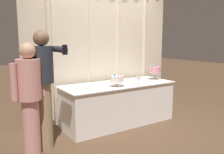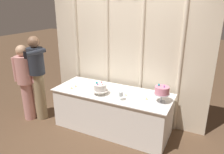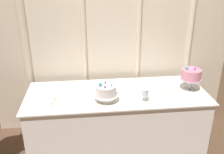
{
  "view_description": "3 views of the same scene",
  "coord_description": "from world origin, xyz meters",
  "px_view_note": "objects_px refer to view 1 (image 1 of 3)",
  "views": [
    {
      "loc": [
        -2.34,
        -3.33,
        1.52
      ],
      "look_at": [
        -0.07,
        0.21,
        0.85
      ],
      "focal_mm": 37.52,
      "sensor_mm": 36.0,
      "label": 1
    },
    {
      "loc": [
        1.52,
        -2.96,
        2.21
      ],
      "look_at": [
        -0.05,
        0.2,
        0.97
      ],
      "focal_mm": 34.15,
      "sensor_mm": 36.0,
      "label": 2
    },
    {
      "loc": [
        -0.34,
        -2.48,
        2.06
      ],
      "look_at": [
        -0.05,
        0.19,
        0.9
      ],
      "focal_mm": 40.46,
      "sensor_mm": 36.0,
      "label": 3
    }
  ],
  "objects_px": {
    "wine_glass": "(139,79)",
    "guest_girl_blue_dress": "(43,84)",
    "cake_display_nearleft": "(117,80)",
    "tealight_near_left": "(86,88)",
    "guest_man_pink_jacket": "(30,95)",
    "tealight_far_right": "(146,80)",
    "tealight_far_left": "(88,90)",
    "tealight_near_right": "(132,82)",
    "cake_display_nearright": "(155,70)",
    "cake_table": "(118,103)"
  },
  "relations": [
    {
      "from": "cake_display_nearright",
      "to": "guest_man_pink_jacket",
      "type": "xyz_separation_m",
      "value": [
        -2.51,
        -0.38,
        -0.1
      ]
    },
    {
      "from": "cake_display_nearright",
      "to": "tealight_near_left",
      "type": "relative_size",
      "value": 7.29
    },
    {
      "from": "cake_display_nearleft",
      "to": "tealight_far_left",
      "type": "height_order",
      "value": "cake_display_nearleft"
    },
    {
      "from": "wine_glass",
      "to": "guest_man_pink_jacket",
      "type": "relative_size",
      "value": 0.1
    },
    {
      "from": "wine_glass",
      "to": "guest_man_pink_jacket",
      "type": "bearing_deg",
      "value": -175.29
    },
    {
      "from": "tealight_far_left",
      "to": "tealight_near_right",
      "type": "distance_m",
      "value": 1.01
    },
    {
      "from": "cake_table",
      "to": "tealight_far_left",
      "type": "distance_m",
      "value": 0.83
    },
    {
      "from": "tealight_far_right",
      "to": "guest_girl_blue_dress",
      "type": "height_order",
      "value": "guest_girl_blue_dress"
    },
    {
      "from": "tealight_far_left",
      "to": "tealight_near_left",
      "type": "height_order",
      "value": "tealight_near_left"
    },
    {
      "from": "tealight_near_left",
      "to": "tealight_near_right",
      "type": "bearing_deg",
      "value": 3.08
    },
    {
      "from": "tealight_near_right",
      "to": "guest_girl_blue_dress",
      "type": "relative_size",
      "value": 0.03
    },
    {
      "from": "cake_table",
      "to": "tealight_near_left",
      "type": "bearing_deg",
      "value": -171.8
    },
    {
      "from": "tealight_far_left",
      "to": "tealight_near_left",
      "type": "xyz_separation_m",
      "value": [
        0.02,
        0.1,
        0.0
      ]
    },
    {
      "from": "cake_display_nearleft",
      "to": "tealight_near_right",
      "type": "bearing_deg",
      "value": 16.21
    },
    {
      "from": "cake_table",
      "to": "tealight_near_right",
      "type": "height_order",
      "value": "tealight_near_right"
    },
    {
      "from": "wine_glass",
      "to": "tealight_far_right",
      "type": "height_order",
      "value": "wine_glass"
    },
    {
      "from": "cake_display_nearright",
      "to": "guest_girl_blue_dress",
      "type": "height_order",
      "value": "guest_girl_blue_dress"
    },
    {
      "from": "tealight_near_left",
      "to": "guest_man_pink_jacket",
      "type": "relative_size",
      "value": 0.03
    },
    {
      "from": "cake_display_nearleft",
      "to": "tealight_far_left",
      "type": "bearing_deg",
      "value": -177.07
    },
    {
      "from": "cake_table",
      "to": "guest_girl_blue_dress",
      "type": "relative_size",
      "value": 1.26
    },
    {
      "from": "cake_table",
      "to": "guest_man_pink_jacket",
      "type": "relative_size",
      "value": 1.4
    },
    {
      "from": "tealight_near_left",
      "to": "cake_table",
      "type": "bearing_deg",
      "value": 8.2
    },
    {
      "from": "cake_table",
      "to": "tealight_near_right",
      "type": "relative_size",
      "value": 42.43
    },
    {
      "from": "cake_display_nearleft",
      "to": "guest_girl_blue_dress",
      "type": "xyz_separation_m",
      "value": [
        -1.29,
        -0.12,
        0.08
      ]
    },
    {
      "from": "cake_display_nearleft",
      "to": "tealight_near_left",
      "type": "distance_m",
      "value": 0.57
    },
    {
      "from": "tealight_far_left",
      "to": "tealight_far_right",
      "type": "distance_m",
      "value": 1.36
    },
    {
      "from": "tealight_far_left",
      "to": "guest_girl_blue_dress",
      "type": "bearing_deg",
      "value": -172.93
    },
    {
      "from": "cake_display_nearright",
      "to": "tealight_near_right",
      "type": "height_order",
      "value": "cake_display_nearright"
    },
    {
      "from": "tealight_near_right",
      "to": "tealight_far_right",
      "type": "bearing_deg",
      "value": 2.41
    },
    {
      "from": "cake_table",
      "to": "cake_display_nearright",
      "type": "distance_m",
      "value": 1.03
    },
    {
      "from": "tealight_near_left",
      "to": "tealight_near_right",
      "type": "height_order",
      "value": "tealight_near_left"
    },
    {
      "from": "guest_girl_blue_dress",
      "to": "cake_display_nearright",
      "type": "bearing_deg",
      "value": 6.84
    },
    {
      "from": "tealight_far_left",
      "to": "tealight_far_right",
      "type": "relative_size",
      "value": 1.0
    },
    {
      "from": "guest_man_pink_jacket",
      "to": "cake_display_nearright",
      "type": "bearing_deg",
      "value": 8.6
    },
    {
      "from": "wine_glass",
      "to": "guest_girl_blue_dress",
      "type": "distance_m",
      "value": 1.71
    },
    {
      "from": "cake_display_nearleft",
      "to": "wine_glass",
      "type": "xyz_separation_m",
      "value": [
        0.41,
        -0.06,
        -0.01
      ]
    },
    {
      "from": "tealight_far_right",
      "to": "guest_girl_blue_dress",
      "type": "xyz_separation_m",
      "value": [
        -2.07,
        -0.26,
        0.18
      ]
    },
    {
      "from": "tealight_near_right",
      "to": "guest_girl_blue_dress",
      "type": "xyz_separation_m",
      "value": [
        -1.72,
        -0.24,
        0.18
      ]
    },
    {
      "from": "tealight_near_right",
      "to": "tealight_far_left",
      "type": "bearing_deg",
      "value": -171.33
    },
    {
      "from": "cake_table",
      "to": "tealight_far_right",
      "type": "height_order",
      "value": "tealight_far_right"
    },
    {
      "from": "tealight_far_left",
      "to": "tealight_near_right",
      "type": "height_order",
      "value": "same"
    },
    {
      "from": "tealight_near_left",
      "to": "cake_display_nearright",
      "type": "bearing_deg",
      "value": 3.19
    },
    {
      "from": "guest_girl_blue_dress",
      "to": "cake_display_nearleft",
      "type": "bearing_deg",
      "value": 5.23
    },
    {
      "from": "cake_table",
      "to": "guest_girl_blue_dress",
      "type": "xyz_separation_m",
      "value": [
        -1.43,
        -0.29,
        0.56
      ]
    },
    {
      "from": "cake_table",
      "to": "cake_display_nearright",
      "type": "xyz_separation_m",
      "value": [
        0.86,
        -0.01,
        0.55
      ]
    },
    {
      "from": "tealight_near_right",
      "to": "wine_glass",
      "type": "bearing_deg",
      "value": -92.45
    },
    {
      "from": "wine_glass",
      "to": "guest_girl_blue_dress",
      "type": "xyz_separation_m",
      "value": [
        -1.71,
        -0.05,
        0.09
      ]
    },
    {
      "from": "tealight_near_left",
      "to": "tealight_far_right",
      "type": "xyz_separation_m",
      "value": [
        1.34,
        0.07,
        -0.0
      ]
    },
    {
      "from": "tealight_far_right",
      "to": "guest_man_pink_jacket",
      "type": "relative_size",
      "value": 0.03
    },
    {
      "from": "tealight_near_left",
      "to": "wine_glass",
      "type": "bearing_deg",
      "value": -7.85
    }
  ]
}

